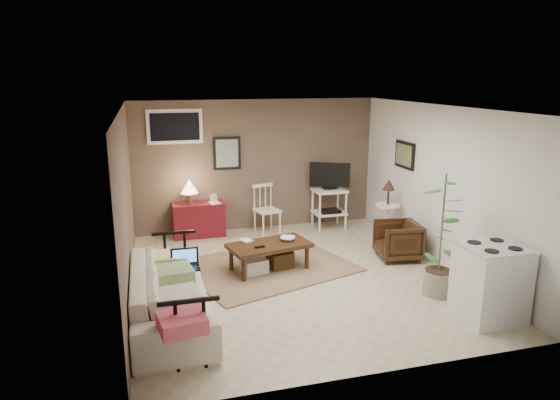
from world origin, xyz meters
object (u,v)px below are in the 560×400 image
object	(u,v)px
sofa	(170,286)
side_table	(388,203)
spindle_chair	(267,210)
red_console	(198,216)
armchair	(398,239)
potted_plant	(442,231)
coffee_table	(269,255)
stove	(490,282)
tv_stand	(330,194)

from	to	relation	value
sofa	side_table	world-z (taller)	side_table
spindle_chair	side_table	distance (m)	2.18
red_console	armchair	bearing A→B (deg)	-34.23
armchair	potted_plant	size ratio (longest dim) A/B	0.40
coffee_table	armchair	world-z (taller)	armchair
red_console	side_table	bearing A→B (deg)	-21.21
potted_plant	stove	xyz separation A→B (m)	(0.21, -0.74, -0.42)
sofa	potted_plant	distance (m)	3.47
stove	tv_stand	bearing A→B (deg)	97.89
red_console	spindle_chair	xyz separation A→B (m)	(1.24, -0.11, 0.05)
spindle_chair	stove	xyz separation A→B (m)	(1.74, -3.95, 0.04)
coffee_table	tv_stand	xyz separation A→B (m)	(1.62, 1.77, 0.41)
tv_stand	potted_plant	size ratio (longest dim) A/B	0.76
spindle_chair	armchair	bearing A→B (deg)	-48.27
tv_stand	red_console	bearing A→B (deg)	176.16
sofa	tv_stand	size ratio (longest dim) A/B	1.79
coffee_table	side_table	distance (m)	2.44
sofa	red_console	bearing A→B (deg)	-12.05
coffee_table	stove	bearing A→B (deg)	-44.53
sofa	tv_stand	distance (m)	4.29
sofa	armchair	xyz separation A→B (m)	(3.57, 1.15, -0.11)
red_console	side_table	distance (m)	3.34
coffee_table	armchair	distance (m)	2.09
sofa	stove	distance (m)	3.76
armchair	tv_stand	bearing A→B (deg)	-156.79
tv_stand	stove	size ratio (longest dim) A/B	1.36
side_table	potted_plant	xyz separation A→B (m)	(-0.33, -2.12, 0.18)
red_console	potted_plant	xyz separation A→B (m)	(2.77, -3.32, 0.51)
coffee_table	spindle_chair	world-z (taller)	spindle_chair
side_table	stove	world-z (taller)	side_table
sofa	armchair	world-z (taller)	sofa
coffee_table	red_console	bearing A→B (deg)	112.90
side_table	potted_plant	world-z (taller)	potted_plant
sofa	side_table	xyz separation A→B (m)	(3.77, 1.92, 0.25)
spindle_chair	armchair	xyz separation A→B (m)	(1.66, -1.86, -0.09)
side_table	stove	bearing A→B (deg)	-92.50
armchair	potted_plant	distance (m)	1.46
sofa	potted_plant	size ratio (longest dim) A/B	1.36
tv_stand	potted_plant	world-z (taller)	potted_plant
coffee_table	spindle_chair	xyz separation A→B (m)	(0.42, 1.82, 0.17)
side_table	potted_plant	bearing A→B (deg)	-99.00
tv_stand	side_table	world-z (taller)	tv_stand
red_console	tv_stand	size ratio (longest dim) A/B	0.84
spindle_chair	side_table	world-z (taller)	side_table
armchair	coffee_table	bearing A→B (deg)	-82.24
red_console	spindle_chair	distance (m)	1.24
red_console	stove	bearing A→B (deg)	-53.75
red_console	side_table	xyz separation A→B (m)	(3.10, -1.20, 0.33)
stove	coffee_table	bearing A→B (deg)	135.47
spindle_chair	potted_plant	bearing A→B (deg)	-64.55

